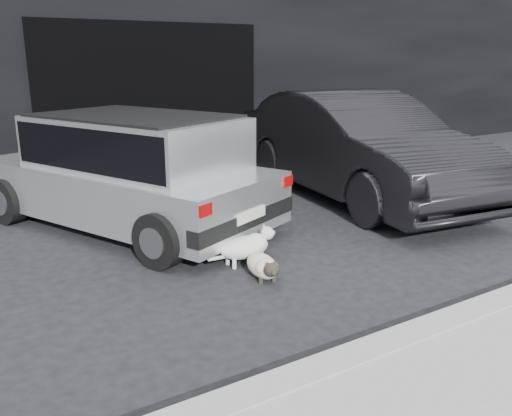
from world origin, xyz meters
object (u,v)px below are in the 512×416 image
cat_white (248,246)px  cat_siamese (264,266)px  second_car (356,146)px  silver_hatchback (131,166)px

cat_white → cat_siamese: bearing=-10.7°
second_car → cat_white: 3.18m
silver_hatchback → cat_white: bearing=-96.4°
cat_siamese → cat_white: 0.44m
second_car → silver_hatchback: bearing=-178.5°
second_car → cat_white: size_ratio=5.79×
cat_siamese → second_car: bearing=-133.0°
second_car → cat_siamese: (-2.84, -1.89, -0.65)m
second_car → cat_siamese: 3.47m
silver_hatchback → cat_white: silver_hatchback is taller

